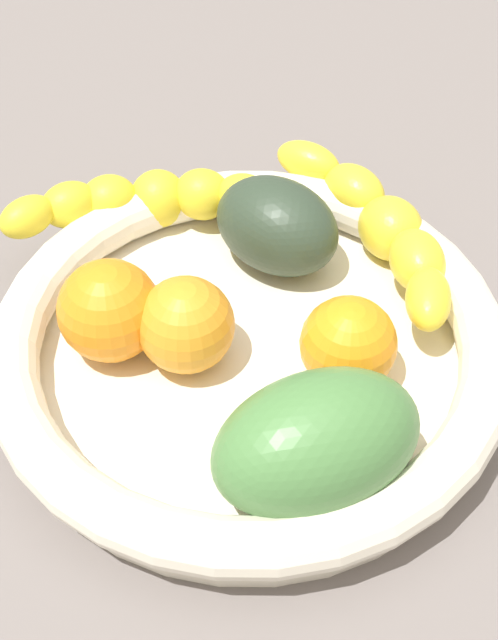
# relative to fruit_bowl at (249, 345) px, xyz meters

# --- Properties ---
(kitchen_counter) EXTENTS (1.20, 1.20, 0.03)m
(kitchen_counter) POSITION_rel_fruit_bowl_xyz_m (0.00, 0.00, -0.04)
(kitchen_counter) COLOR slate
(kitchen_counter) RESTS_ON ground
(fruit_bowl) EXTENTS (0.31, 0.31, 0.05)m
(fruit_bowl) POSITION_rel_fruit_bowl_xyz_m (0.00, 0.00, 0.00)
(fruit_bowl) COLOR silver
(fruit_bowl) RESTS_ON kitchen_counter
(banana_draped_left) EXTENTS (0.20, 0.09, 0.05)m
(banana_draped_left) POSITION_rel_fruit_bowl_xyz_m (0.02, -0.12, 0.02)
(banana_draped_left) COLOR yellow
(banana_draped_left) RESTS_ON fruit_bowl
(banana_draped_right) EXTENTS (0.14, 0.18, 0.05)m
(banana_draped_right) POSITION_rel_fruit_bowl_xyz_m (0.13, -0.02, 0.02)
(banana_draped_right) COLOR yellow
(banana_draped_right) RESTS_ON fruit_bowl
(orange_front) EXTENTS (0.06, 0.06, 0.06)m
(orange_front) POSITION_rel_fruit_bowl_xyz_m (0.02, 0.03, 0.02)
(orange_front) COLOR orange
(orange_front) RESTS_ON fruit_bowl
(orange_mid_left) EXTENTS (0.06, 0.06, 0.06)m
(orange_mid_left) POSITION_rel_fruit_bowl_xyz_m (-0.05, -0.03, 0.02)
(orange_mid_left) COLOR orange
(orange_mid_left) RESTS_ON fruit_bowl
(orange_mid_right) EXTENTS (0.06, 0.06, 0.06)m
(orange_mid_right) POSITION_rel_fruit_bowl_xyz_m (0.06, 0.06, 0.02)
(orange_mid_right) COLOR orange
(orange_mid_right) RESTS_ON fruit_bowl
(avocado_dark) EXTENTS (0.10, 0.08, 0.06)m
(avocado_dark) POSITION_rel_fruit_bowl_xyz_m (0.05, -0.07, 0.02)
(avocado_dark) COLOR #2D3C2B
(avocado_dark) RESTS_ON fruit_bowl
(mango_green) EXTENTS (0.10, 0.13, 0.07)m
(mango_green) POSITION_rel_fruit_bowl_xyz_m (-0.09, 0.03, 0.03)
(mango_green) COLOR #4A7D3F
(mango_green) RESTS_ON fruit_bowl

